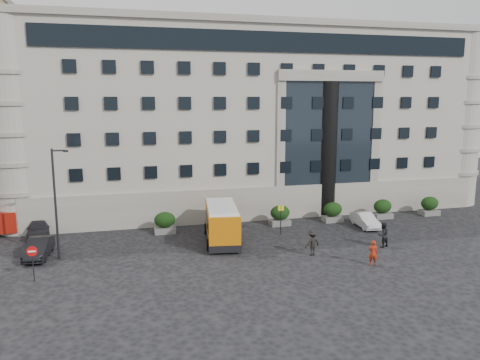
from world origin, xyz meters
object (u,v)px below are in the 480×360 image
object	(u,v)px
parked_car_d	(76,218)
hedge_f	(430,206)
white_taxi	(365,220)
pedestrian_b	(383,235)
minibus	(222,222)
street_lamp	(56,200)
red_truck	(5,213)
pedestrian_a	(373,253)
hedge_c	(280,215)
parked_car_c	(38,229)
hedge_d	(333,212)
hedge_b	(224,219)
pedestrian_c	(312,243)
hedge_a	(165,222)
bus_stop_sign	(281,215)
parked_car_b	(39,248)
hedge_e	(382,209)
no_entry_sign	(32,256)

from	to	relation	value
parked_car_d	hedge_f	bearing A→B (deg)	-4.34
white_taxi	pedestrian_b	bearing A→B (deg)	-101.26
minibus	hedge_f	bearing A→B (deg)	16.93
street_lamp	red_truck	distance (m)	11.36
pedestrian_a	hedge_f	bearing A→B (deg)	-119.10
hedge_c	parked_car_c	world-z (taller)	hedge_c
hedge_d	minibus	bearing A→B (deg)	-162.95
pedestrian_b	hedge_b	bearing A→B (deg)	-51.76
hedge_c	hedge_f	world-z (taller)	same
hedge_b	pedestrian_c	bearing A→B (deg)	-60.28
red_truck	parked_car_d	world-z (taller)	red_truck
pedestrian_a	hedge_a	bearing A→B (deg)	-21.62
red_truck	white_taxi	distance (m)	31.96
bus_stop_sign	pedestrian_b	size ratio (longest dim) A/B	1.29
hedge_c	parked_car_b	bearing A→B (deg)	-168.62
minibus	white_taxi	bearing A→B (deg)	12.21
minibus	parked_car_b	distance (m)	13.77
hedge_e	parked_car_d	bearing A→B (deg)	170.75
hedge_d	pedestrian_c	xyz separation A→B (m)	(-5.59, -8.42, 0.02)
parked_car_c	street_lamp	bearing A→B (deg)	-75.98
hedge_d	pedestrian_b	distance (m)	7.99
hedge_e	parked_car_b	world-z (taller)	hedge_e
bus_stop_sign	pedestrian_a	size ratio (longest dim) A/B	1.42
parked_car_c	hedge_f	bearing A→B (deg)	-9.25
bus_stop_sign	parked_car_b	distance (m)	19.03
minibus	parked_car_d	distance (m)	14.47
hedge_b	parked_car_b	size ratio (longest dim) A/B	0.43
pedestrian_b	hedge_d	bearing A→B (deg)	-102.09
parked_car_b	pedestrian_b	size ratio (longest dim) A/B	2.18
parked_car_b	pedestrian_b	bearing A→B (deg)	-5.28
hedge_b	no_entry_sign	world-z (taller)	no_entry_sign
parked_car_b	parked_car_c	size ratio (longest dim) A/B	0.96
parked_car_c	parked_car_d	xyz separation A→B (m)	(2.67, 3.14, 0.03)
hedge_d	pedestrian_b	xyz separation A→B (m)	(0.48, -7.98, 0.05)
red_truck	white_taxi	bearing A→B (deg)	-19.32
hedge_e	bus_stop_sign	distance (m)	11.67
white_taxi	minibus	bearing A→B (deg)	-171.47
hedge_d	hedge_f	bearing A→B (deg)	0.00
minibus	pedestrian_b	size ratio (longest dim) A/B	3.70
parked_car_d	pedestrian_a	bearing A→B (deg)	-33.96
street_lamp	pedestrian_a	distance (m)	22.48
minibus	hedge_d	bearing A→B (deg)	24.89
hedge_c	red_truck	distance (m)	24.40
bus_stop_sign	parked_car_d	size ratio (longest dim) A/B	0.52
minibus	hedge_e	bearing A→B (deg)	19.71
hedge_c	parked_car_d	bearing A→B (deg)	165.61
hedge_a	parked_car_d	distance (m)	8.97
white_taxi	no_entry_sign	bearing A→B (deg)	-162.35
pedestrian_a	bus_stop_sign	bearing A→B (deg)	-47.31
red_truck	pedestrian_c	world-z (taller)	red_truck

